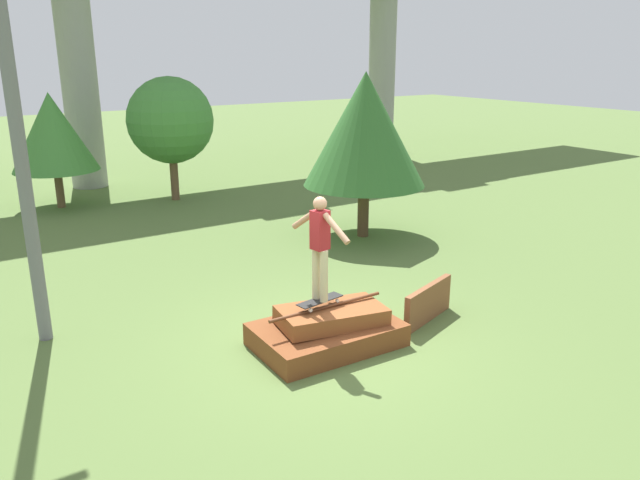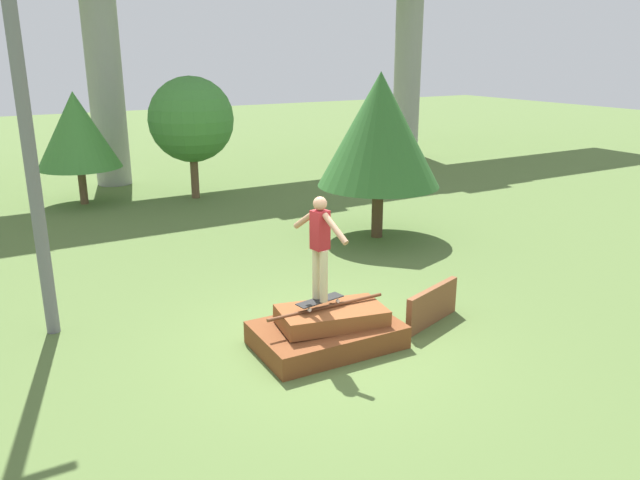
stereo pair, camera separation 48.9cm
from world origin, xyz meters
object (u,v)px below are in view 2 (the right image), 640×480
object	(u,v)px
utility_pole	(24,114)
skateboard	(320,301)
tree_behind_left	(380,130)
tree_mid_back	(191,120)
skater	(320,242)
tree_behind_right	(77,130)

from	to	relation	value
utility_pole	skateboard	bearing A→B (deg)	-36.69
tree_behind_left	tree_mid_back	distance (m)	6.55
skater	tree_behind_right	bearing A→B (deg)	96.77
tree_behind_right	skateboard	bearing A→B (deg)	-83.23
skateboard	tree_mid_back	xyz separation A→B (m)	(1.71, 10.38, 1.61)
tree_behind_right	tree_mid_back	bearing A→B (deg)	-16.27
skateboard	tree_behind_right	xyz separation A→B (m)	(-1.34, 11.27, 1.39)
utility_pole	tree_behind_left	bearing A→B (deg)	12.99
tree_mid_back	utility_pole	bearing A→B (deg)	-123.17
skateboard	tree_mid_back	bearing A→B (deg)	80.62
skater	tree_mid_back	bearing A→B (deg)	80.62
tree_behind_right	tree_mid_back	size ratio (longest dim) A/B	0.89
skateboard	utility_pole	xyz separation A→B (m)	(-3.41, 2.54, 2.67)
tree_behind_left	tree_behind_right	xyz separation A→B (m)	(-5.40, 7.01, -0.41)
utility_pole	tree_mid_back	distance (m)	9.42
tree_behind_left	tree_behind_right	bearing A→B (deg)	127.62
skater	tree_behind_left	distance (m)	5.95
skateboard	utility_pole	world-z (taller)	utility_pole
utility_pole	tree_behind_right	bearing A→B (deg)	76.65
utility_pole	tree_behind_left	xyz separation A→B (m)	(7.47, 1.72, -0.87)
utility_pole	tree_behind_right	distance (m)	9.06
tree_mid_back	skateboard	bearing A→B (deg)	-99.38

